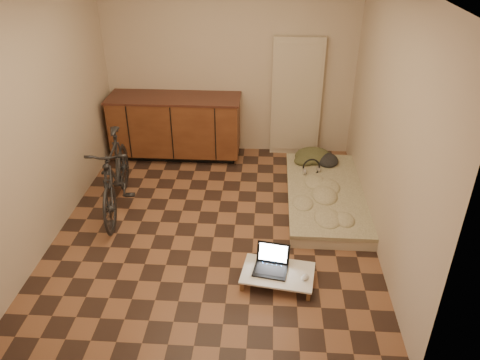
# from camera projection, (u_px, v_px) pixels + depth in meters

# --- Properties ---
(room_shell) EXTENTS (3.50, 4.00, 2.60)m
(room_shell) POSITION_uv_depth(u_px,v_px,m) (213.00, 119.00, 4.75)
(room_shell) COLOR brown
(room_shell) RESTS_ON ground
(cabinets) EXTENTS (1.84, 0.62, 0.91)m
(cabinets) POSITION_uv_depth(u_px,v_px,m) (176.00, 126.00, 6.67)
(cabinets) COLOR black
(cabinets) RESTS_ON ground
(appliance_panel) EXTENTS (0.70, 0.10, 1.70)m
(appliance_panel) POSITION_uv_depth(u_px,v_px,m) (296.00, 98.00, 6.60)
(appliance_panel) COLOR beige
(appliance_panel) RESTS_ON ground
(bicycle) EXTENTS (0.67, 1.65, 1.04)m
(bicycle) POSITION_uv_depth(u_px,v_px,m) (115.00, 171.00, 5.43)
(bicycle) COLOR black
(bicycle) RESTS_ON ground
(futon) EXTENTS (0.95, 1.96, 0.17)m
(futon) POSITION_uv_depth(u_px,v_px,m) (326.00, 196.00, 5.77)
(futon) COLOR beige
(futon) RESTS_ON ground
(clothing_pile) EXTENTS (0.53, 0.44, 0.21)m
(clothing_pile) POSITION_uv_depth(u_px,v_px,m) (317.00, 153.00, 6.37)
(clothing_pile) COLOR #3F4025
(clothing_pile) RESTS_ON futon
(headphones) EXTENTS (0.30, 0.29, 0.17)m
(headphones) POSITION_uv_depth(u_px,v_px,m) (311.00, 167.00, 6.07)
(headphones) COLOR black
(headphones) RESTS_ON futon
(lap_desk) EXTENTS (0.74, 0.54, 0.11)m
(lap_desk) POSITION_uv_depth(u_px,v_px,m) (278.00, 273.00, 4.51)
(lap_desk) COLOR brown
(lap_desk) RESTS_ON ground
(laptop) EXTENTS (0.37, 0.34, 0.22)m
(laptop) POSITION_uv_depth(u_px,v_px,m) (271.00, 264.00, 4.53)
(laptop) COLOR black
(laptop) RESTS_ON lap_desk
(mouse) EXTENTS (0.10, 0.12, 0.04)m
(mouse) POSITION_uv_depth(u_px,v_px,m) (305.00, 277.00, 4.41)
(mouse) COLOR silver
(mouse) RESTS_ON lap_desk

